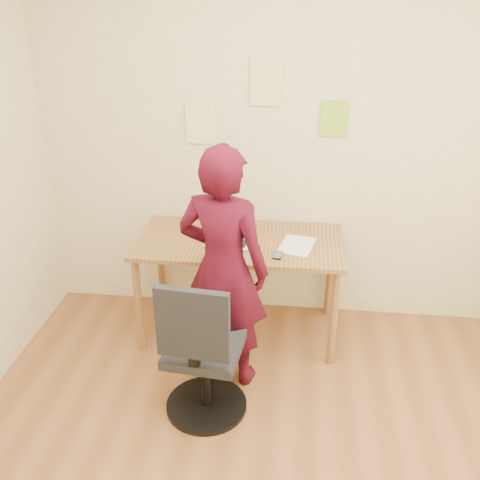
# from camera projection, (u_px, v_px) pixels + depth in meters

# --- Properties ---
(room) EXTENTS (3.58, 3.58, 2.78)m
(room) POSITION_uv_depth(u_px,v_px,m) (267.00, 255.00, 2.11)
(room) COLOR brown
(room) RESTS_ON ground
(desk) EXTENTS (1.40, 0.70, 0.74)m
(desk) POSITION_uv_depth(u_px,v_px,m) (239.00, 252.00, 3.68)
(desk) COLOR olive
(desk) RESTS_ON ground
(laptop) EXTENTS (0.33, 0.30, 0.22)m
(laptop) POSITION_uv_depth(u_px,v_px,m) (230.00, 234.00, 3.62)
(laptop) COLOR #B3B3BB
(laptop) RESTS_ON desk
(paper_sheet) EXTENTS (0.27, 0.34, 0.00)m
(paper_sheet) POSITION_uv_depth(u_px,v_px,m) (297.00, 245.00, 3.57)
(paper_sheet) COLOR white
(paper_sheet) RESTS_ON desk
(phone) EXTENTS (0.07, 0.12, 0.01)m
(phone) POSITION_uv_depth(u_px,v_px,m) (278.00, 255.00, 3.43)
(phone) COLOR black
(phone) RESTS_ON desk
(wall_note_left) EXTENTS (0.21, 0.00, 0.30)m
(wall_note_left) POSITION_uv_depth(u_px,v_px,m) (201.00, 122.00, 3.68)
(wall_note_left) COLOR #ECDF8D
(wall_note_left) RESTS_ON room
(wall_note_mid) EXTENTS (0.21, 0.00, 0.30)m
(wall_note_mid) POSITION_uv_depth(u_px,v_px,m) (266.00, 83.00, 3.52)
(wall_note_mid) COLOR #ECDF8D
(wall_note_mid) RESTS_ON room
(wall_note_right) EXTENTS (0.18, 0.00, 0.24)m
(wall_note_right) POSITION_uv_depth(u_px,v_px,m) (334.00, 119.00, 3.57)
(wall_note_right) COLOR #91C32B
(wall_note_right) RESTS_ON room
(office_chair) EXTENTS (0.49, 0.49, 0.94)m
(office_chair) POSITION_uv_depth(u_px,v_px,m) (202.00, 360.00, 3.02)
(office_chair) COLOR black
(office_chair) RESTS_ON ground
(person) EXTENTS (0.64, 0.50, 1.55)m
(person) POSITION_uv_depth(u_px,v_px,m) (223.00, 269.00, 3.20)
(person) COLOR #3E0817
(person) RESTS_ON ground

